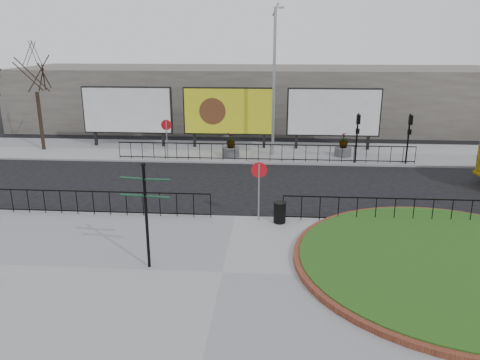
# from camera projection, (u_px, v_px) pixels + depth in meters

# --- Properties ---
(ground) EXTENTS (90.00, 90.00, 0.00)m
(ground) POSITION_uv_depth(u_px,v_px,m) (235.00, 219.00, 19.81)
(ground) COLOR black
(ground) RESTS_ON ground
(pavement_near) EXTENTS (30.00, 10.00, 0.12)m
(pavement_near) POSITION_uv_depth(u_px,v_px,m) (222.00, 274.00, 15.02)
(pavement_near) COLOR gray
(pavement_near) RESTS_ON ground
(pavement_far) EXTENTS (44.00, 6.00, 0.12)m
(pavement_far) POSITION_uv_depth(u_px,v_px,m) (250.00, 152.00, 31.25)
(pavement_far) COLOR gray
(pavement_far) RESTS_ON ground
(brick_edge) EXTENTS (10.40, 10.40, 0.18)m
(brick_edge) POSITION_uv_depth(u_px,v_px,m) (452.00, 263.00, 15.41)
(brick_edge) COLOR brown
(brick_edge) RESTS_ON pavement_near
(grass_lawn) EXTENTS (10.00, 10.00, 0.22)m
(grass_lawn) POSITION_uv_depth(u_px,v_px,m) (452.00, 263.00, 15.40)
(grass_lawn) COLOR #1B4412
(grass_lawn) RESTS_ON pavement_near
(railing_near_left) EXTENTS (10.00, 0.10, 1.10)m
(railing_near_left) POSITION_uv_depth(u_px,v_px,m) (93.00, 203.00, 19.75)
(railing_near_left) COLOR black
(railing_near_left) RESTS_ON pavement_near
(railing_near_right) EXTENTS (9.00, 0.10, 1.10)m
(railing_near_right) POSITION_uv_depth(u_px,v_px,m) (395.00, 210.00, 18.88)
(railing_near_right) COLOR black
(railing_near_right) RESTS_ON pavement_near
(railing_far) EXTENTS (18.00, 0.10, 1.10)m
(railing_far) POSITION_uv_depth(u_px,v_px,m) (264.00, 153.00, 28.43)
(railing_far) COLOR black
(railing_far) RESTS_ON pavement_far
(speed_sign_far) EXTENTS (0.64, 0.07, 2.47)m
(speed_sign_far) POSITION_uv_depth(u_px,v_px,m) (166.00, 131.00, 28.58)
(speed_sign_far) COLOR gray
(speed_sign_far) RESTS_ON pavement_far
(speed_sign_near) EXTENTS (0.64, 0.07, 2.47)m
(speed_sign_near) POSITION_uv_depth(u_px,v_px,m) (259.00, 178.00, 18.81)
(speed_sign_near) COLOR gray
(speed_sign_near) RESTS_ON pavement_near
(billboard_left) EXTENTS (6.20, 0.31, 4.10)m
(billboard_left) POSITION_uv_depth(u_px,v_px,m) (127.00, 110.00, 32.04)
(billboard_left) COLOR black
(billboard_left) RESTS_ON pavement_far
(billboard_mid) EXTENTS (6.20, 0.31, 4.10)m
(billboard_mid) POSITION_uv_depth(u_px,v_px,m) (229.00, 111.00, 31.55)
(billboard_mid) COLOR black
(billboard_mid) RESTS_ON pavement_far
(billboard_right) EXTENTS (6.20, 0.31, 4.10)m
(billboard_right) POSITION_uv_depth(u_px,v_px,m) (334.00, 113.00, 31.06)
(billboard_right) COLOR black
(billboard_right) RESTS_ON pavement_far
(lamp_post) EXTENTS (0.74, 0.18, 9.23)m
(lamp_post) POSITION_uv_depth(u_px,v_px,m) (274.00, 81.00, 28.81)
(lamp_post) COLOR gray
(lamp_post) RESTS_ON pavement_far
(signal_pole_a) EXTENTS (0.22, 0.26, 3.00)m
(signal_pole_a) POSITION_uv_depth(u_px,v_px,m) (357.00, 130.00, 27.67)
(signal_pole_a) COLOR black
(signal_pole_a) RESTS_ON pavement_far
(signal_pole_b) EXTENTS (0.22, 0.26, 3.00)m
(signal_pole_b) POSITION_uv_depth(u_px,v_px,m) (409.00, 131.00, 27.46)
(signal_pole_b) COLOR black
(signal_pole_b) RESTS_ON pavement_far
(tree_left) EXTENTS (2.00, 2.00, 7.00)m
(tree_left) POSITION_uv_depth(u_px,v_px,m) (38.00, 97.00, 30.72)
(tree_left) COLOR #2D2119
(tree_left) RESTS_ON pavement_far
(building_backdrop) EXTENTS (40.00, 10.00, 5.00)m
(building_backdrop) POSITION_uv_depth(u_px,v_px,m) (256.00, 97.00, 40.09)
(building_backdrop) COLOR slate
(building_backdrop) RESTS_ON ground
(fingerpost_sign) EXTENTS (1.66, 0.44, 3.55)m
(fingerpost_sign) POSITION_uv_depth(u_px,v_px,m) (146.00, 205.00, 14.77)
(fingerpost_sign) COLOR black
(fingerpost_sign) RESTS_ON pavement_near
(litter_bin) EXTENTS (0.53, 0.53, 0.87)m
(litter_bin) POSITION_uv_depth(u_px,v_px,m) (280.00, 212.00, 18.95)
(litter_bin) COLOR black
(litter_bin) RESTS_ON pavement_near
(planter_b) EXTENTS (1.09, 1.09, 1.55)m
(planter_b) POSITION_uv_depth(u_px,v_px,m) (231.00, 149.00, 29.61)
(planter_b) COLOR #4C4C4F
(planter_b) RESTS_ON pavement_far
(planter_c) EXTENTS (1.06, 1.06, 1.57)m
(planter_c) POSITION_uv_depth(u_px,v_px,m) (343.00, 148.00, 29.70)
(planter_c) COLOR #4C4C4F
(planter_c) RESTS_ON pavement_far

